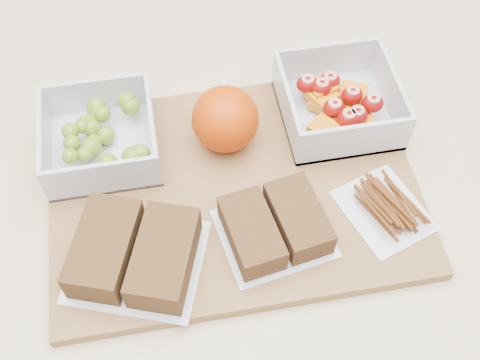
{
  "coord_description": "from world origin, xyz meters",
  "views": [
    {
      "loc": [
        -0.05,
        -0.38,
        1.49
      ],
      "look_at": [
        0.01,
        -0.01,
        0.93
      ],
      "focal_mm": 45.0,
      "sensor_mm": 36.0,
      "label": 1
    }
  ],
  "objects_px": {
    "cutting_board": "(234,189)",
    "sandwich_bag_center": "(275,226)",
    "fruit_container": "(338,103)",
    "sandwich_bag_left": "(135,253)",
    "orange": "(225,119)",
    "grape_container": "(102,137)",
    "pretzel_bag": "(385,206)"
  },
  "relations": [
    {
      "from": "cutting_board",
      "to": "sandwich_bag_left",
      "type": "distance_m",
      "value": 0.14
    },
    {
      "from": "grape_container",
      "to": "fruit_container",
      "type": "xyz_separation_m",
      "value": [
        0.29,
        0.0,
        -0.0
      ]
    },
    {
      "from": "cutting_board",
      "to": "sandwich_bag_left",
      "type": "xyz_separation_m",
      "value": [
        -0.12,
        -0.08,
        0.03
      ]
    },
    {
      "from": "fruit_container",
      "to": "sandwich_bag_left",
      "type": "distance_m",
      "value": 0.31
    },
    {
      "from": "grape_container",
      "to": "pretzel_bag",
      "type": "height_order",
      "value": "grape_container"
    },
    {
      "from": "fruit_container",
      "to": "sandwich_bag_left",
      "type": "bearing_deg",
      "value": -148.77
    },
    {
      "from": "grape_container",
      "to": "fruit_container",
      "type": "distance_m",
      "value": 0.29
    },
    {
      "from": "sandwich_bag_center",
      "to": "sandwich_bag_left",
      "type": "bearing_deg",
      "value": -177.25
    },
    {
      "from": "grape_container",
      "to": "sandwich_bag_left",
      "type": "height_order",
      "value": "grape_container"
    },
    {
      "from": "grape_container",
      "to": "cutting_board",
      "type": "bearing_deg",
      "value": -29.4
    },
    {
      "from": "grape_container",
      "to": "orange",
      "type": "relative_size",
      "value": 1.65
    },
    {
      "from": "orange",
      "to": "pretzel_bag",
      "type": "xyz_separation_m",
      "value": [
        0.16,
        -0.13,
        -0.03
      ]
    },
    {
      "from": "cutting_board",
      "to": "sandwich_bag_center",
      "type": "distance_m",
      "value": 0.08
    },
    {
      "from": "fruit_container",
      "to": "cutting_board",
      "type": "bearing_deg",
      "value": -150.64
    },
    {
      "from": "sandwich_bag_center",
      "to": "pretzel_bag",
      "type": "distance_m",
      "value": 0.13
    },
    {
      "from": "cutting_board",
      "to": "orange",
      "type": "height_order",
      "value": "orange"
    },
    {
      "from": "pretzel_bag",
      "to": "cutting_board",
      "type": "bearing_deg",
      "value": 158.2
    },
    {
      "from": "cutting_board",
      "to": "orange",
      "type": "bearing_deg",
      "value": 88.13
    },
    {
      "from": "cutting_board",
      "to": "sandwich_bag_center",
      "type": "xyz_separation_m",
      "value": [
        0.03,
        -0.07,
        0.03
      ]
    },
    {
      "from": "orange",
      "to": "grape_container",
      "type": "bearing_deg",
      "value": 174.95
    },
    {
      "from": "grape_container",
      "to": "sandwich_bag_center",
      "type": "distance_m",
      "value": 0.23
    },
    {
      "from": "pretzel_bag",
      "to": "grape_container",
      "type": "bearing_deg",
      "value": 154.51
    },
    {
      "from": "pretzel_bag",
      "to": "orange",
      "type": "bearing_deg",
      "value": 140.22
    },
    {
      "from": "fruit_container",
      "to": "sandwich_bag_center",
      "type": "xyz_separation_m",
      "value": [
        -0.11,
        -0.15,
        -0.0
      ]
    },
    {
      "from": "cutting_board",
      "to": "grape_container",
      "type": "height_order",
      "value": "grape_container"
    },
    {
      "from": "cutting_board",
      "to": "orange",
      "type": "xyz_separation_m",
      "value": [
        0.0,
        0.07,
        0.05
      ]
    },
    {
      "from": "sandwich_bag_center",
      "to": "fruit_container",
      "type": "bearing_deg",
      "value": 53.69
    },
    {
      "from": "grape_container",
      "to": "sandwich_bag_left",
      "type": "xyz_separation_m",
      "value": [
        0.02,
        -0.16,
        -0.0
      ]
    },
    {
      "from": "fruit_container",
      "to": "orange",
      "type": "bearing_deg",
      "value": -174.34
    },
    {
      "from": "sandwich_bag_left",
      "to": "pretzel_bag",
      "type": "xyz_separation_m",
      "value": [
        0.28,
        0.01,
        -0.01
      ]
    },
    {
      "from": "grape_container",
      "to": "orange",
      "type": "distance_m",
      "value": 0.15
    },
    {
      "from": "orange",
      "to": "sandwich_bag_left",
      "type": "distance_m",
      "value": 0.19
    }
  ]
}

